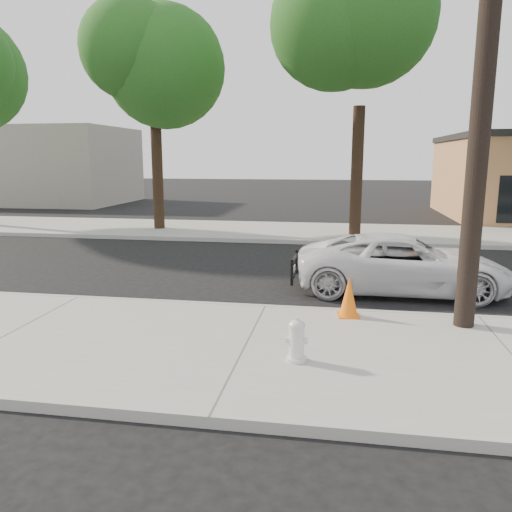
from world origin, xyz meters
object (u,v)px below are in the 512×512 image
object	(u,v)px
utility_pole	(487,50)
traffic_cone	(349,297)
police_cruiser	(403,264)
fire_hydrant	(297,341)

from	to	relation	value
utility_pole	traffic_cone	size ratio (longest dim) A/B	11.93
police_cruiser	traffic_cone	world-z (taller)	police_cruiser
fire_hydrant	utility_pole	bearing A→B (deg)	33.56
utility_pole	traffic_cone	bearing A→B (deg)	174.25
police_cruiser	fire_hydrant	world-z (taller)	police_cruiser
police_cruiser	fire_hydrant	distance (m)	5.15
fire_hydrant	traffic_cone	bearing A→B (deg)	68.08
utility_pole	traffic_cone	xyz separation A→B (m)	(-1.99, 0.20, -4.18)
utility_pole	police_cruiser	world-z (taller)	utility_pole
utility_pole	traffic_cone	distance (m)	4.64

